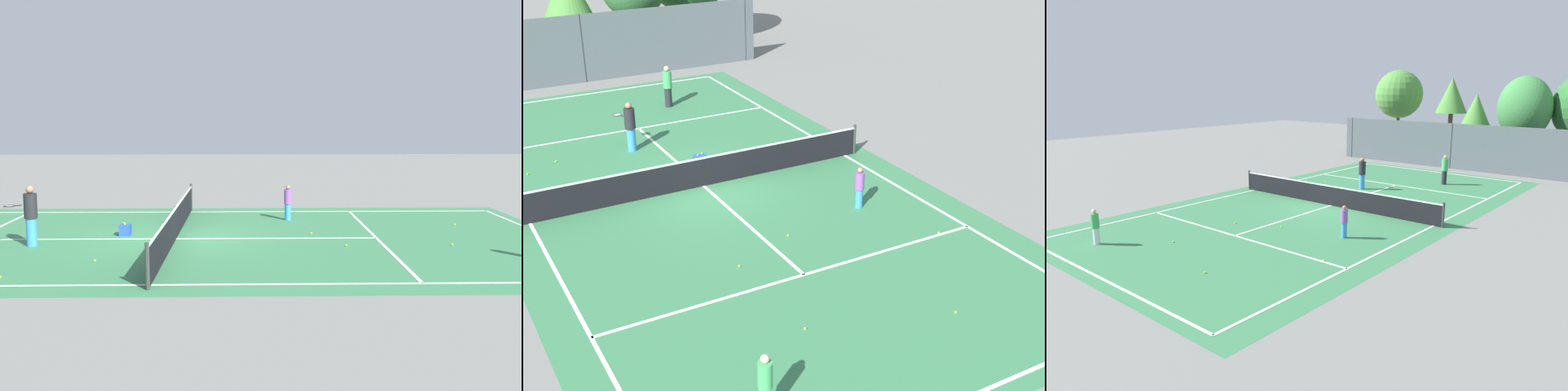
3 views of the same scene
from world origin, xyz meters
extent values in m
plane|color=slate|center=(0.00, 0.00, 0.00)|extent=(80.00, 80.00, 0.00)
cube|color=#387A4C|center=(0.00, 0.00, 0.00)|extent=(13.00, 25.00, 0.00)
cube|color=white|center=(-5.50, 0.00, 0.01)|extent=(0.10, 24.00, 0.01)
cube|color=white|center=(5.50, 0.00, 0.01)|extent=(0.10, 24.00, 0.01)
cube|color=white|center=(0.00, 12.00, 0.01)|extent=(11.00, 0.10, 0.01)
cube|color=white|center=(0.00, -6.40, 0.01)|extent=(11.00, 0.10, 0.01)
cube|color=white|center=(0.00, 6.40, 0.01)|extent=(11.00, 0.10, 0.01)
cube|color=white|center=(0.00, 0.00, 0.01)|extent=(0.10, 12.80, 0.01)
cylinder|color=#333833|center=(5.90, 0.00, 0.55)|extent=(0.10, 0.10, 1.10)
cube|color=black|center=(0.00, 0.00, 0.47)|extent=(11.80, 0.03, 0.95)
cube|color=white|center=(0.00, 0.00, 0.97)|extent=(11.80, 0.04, 0.05)
cube|color=#515B60|center=(0.00, 14.00, 1.60)|extent=(18.00, 0.06, 3.20)
cylinder|color=#3F4447|center=(0.00, 14.00, 1.60)|extent=(0.12, 0.12, 3.20)
cylinder|color=#3F4447|center=(8.50, 14.00, 1.60)|extent=(0.12, 0.12, 3.20)
cylinder|color=brown|center=(3.78, 17.25, 1.30)|extent=(0.36, 0.36, 2.61)
cylinder|color=brown|center=(0.35, 17.32, 1.18)|extent=(0.46, 0.46, 2.36)
cylinder|color=brown|center=(7.58, 19.24, 1.21)|extent=(0.31, 0.31, 2.41)
cylinder|color=#388CD8|center=(-0.99, 4.21, 0.43)|extent=(0.31, 0.31, 0.85)
cylinder|color=#232328|center=(-0.99, 4.21, 1.23)|extent=(0.39, 0.39, 0.75)
sphere|color=#A37556|center=(-0.99, 4.21, 1.71)|extent=(0.23, 0.23, 0.23)
cylinder|color=black|center=(-1.15, 4.51, 1.26)|extent=(0.12, 0.19, 0.03)
torus|color=black|center=(-1.27, 4.73, 1.26)|extent=(0.45, 0.45, 0.03)
cylinder|color=silver|center=(-1.27, 4.73, 1.26)|extent=(0.37, 0.37, 0.00)
cylinder|color=#3FA559|center=(-3.26, -10.43, 0.92)|extent=(0.29, 0.29, 0.56)
sphere|color=beige|center=(-3.26, -10.43, 1.28)|extent=(0.17, 0.17, 0.17)
cylinder|color=#232328|center=(2.08, 8.49, 0.41)|extent=(0.30, 0.30, 0.83)
cylinder|color=#3FA559|center=(2.08, 8.49, 1.19)|extent=(0.38, 0.38, 0.72)
sphere|color=tan|center=(2.08, 8.49, 1.66)|extent=(0.22, 0.22, 0.22)
cylinder|color=#388CD8|center=(3.49, -3.79, 0.31)|extent=(0.22, 0.22, 0.61)
cylinder|color=purple|center=(3.49, -3.79, 0.88)|extent=(0.28, 0.28, 0.54)
sphere|color=#A37556|center=(3.49, -3.79, 1.23)|extent=(0.17, 0.17, 0.17)
cube|color=blue|center=(0.63, 1.71, 0.18)|extent=(0.42, 0.34, 0.36)
sphere|color=#CCE533|center=(0.55, 1.71, 0.39)|extent=(0.07, 0.07, 0.07)
sphere|color=#CCE533|center=(0.72, 1.76, 0.39)|extent=(0.07, 0.07, 0.07)
sphere|color=#CCE533|center=(2.21, -9.63, 0.03)|extent=(0.07, 0.07, 0.07)
sphere|color=#CCE533|center=(-4.80, 3.75, 0.03)|extent=(0.07, 0.07, 0.07)
sphere|color=#CCE533|center=(-3.11, 1.85, 0.03)|extent=(0.07, 0.07, 0.07)
sphere|color=#CCE533|center=(4.48, -6.34, 0.03)|extent=(0.07, 0.07, 0.07)
sphere|color=#CCE533|center=(-3.71, 4.42, 0.03)|extent=(0.07, 0.07, 0.07)
sphere|color=#CCE533|center=(-1.27, -5.24, 0.03)|extent=(0.07, 0.07, 0.07)
sphere|color=#CCE533|center=(2.60, 2.13, 0.03)|extent=(0.07, 0.07, 0.07)
sphere|color=#CCE533|center=(0.67, -4.38, 0.03)|extent=(0.07, 0.07, 0.07)
sphere|color=#CCE533|center=(-1.20, -8.47, 0.03)|extent=(0.07, 0.07, 0.07)
camera|label=1|loc=(-20.29, -2.25, 4.05)|focal=44.67mm
camera|label=2|loc=(-8.27, -20.09, 9.63)|focal=50.04mm
camera|label=3|loc=(14.07, -18.68, 5.98)|focal=33.26mm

